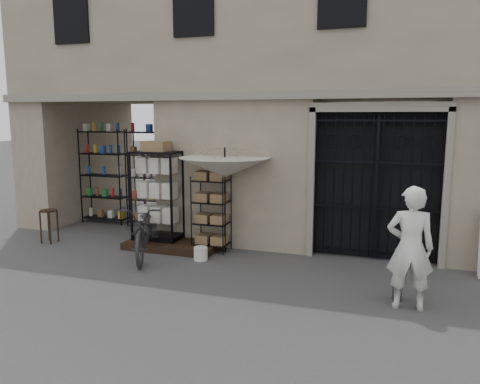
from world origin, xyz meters
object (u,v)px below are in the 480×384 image
(bicycle, at_px, (146,257))
(shopkeeper, at_px, (406,308))
(wire_rack, at_px, (211,214))
(market_umbrella, at_px, (225,162))
(display_cabinet, at_px, (157,200))
(white_bucket, at_px, (201,254))
(wooden_stool, at_px, (49,225))
(steel_bollard, at_px, (398,275))

(bicycle, distance_m, shopkeeper, 5.09)
(wire_rack, distance_m, market_umbrella, 1.17)
(market_umbrella, distance_m, shopkeeper, 4.44)
(market_umbrella, bearing_deg, wire_rack, 174.11)
(display_cabinet, bearing_deg, white_bucket, -14.02)
(display_cabinet, relative_size, market_umbrella, 0.79)
(market_umbrella, xyz_separation_m, shopkeeper, (3.57, -1.83, -1.91))
(shopkeeper, bearing_deg, wooden_stool, -14.44)
(display_cabinet, bearing_deg, wooden_stool, -153.46)
(display_cabinet, relative_size, shopkeeper, 1.13)
(wire_rack, bearing_deg, market_umbrella, 18.67)
(bicycle, bearing_deg, display_cabinet, 78.39)
(white_bucket, xyz_separation_m, steel_bollard, (3.71, -0.91, 0.28))
(market_umbrella, relative_size, bicycle, 1.26)
(white_bucket, height_order, bicycle, bicycle)
(market_umbrella, height_order, steel_bollard, market_umbrella)
(bicycle, bearing_deg, shopkeeper, -34.26)
(display_cabinet, height_order, market_umbrella, market_umbrella)
(market_umbrella, relative_size, wooden_stool, 3.50)
(display_cabinet, distance_m, wire_rack, 1.29)
(market_umbrella, height_order, wooden_stool, market_umbrella)
(white_bucket, bearing_deg, steel_bollard, -13.81)
(steel_bollard, bearing_deg, wire_rack, 157.02)
(market_umbrella, xyz_separation_m, white_bucket, (-0.28, -0.65, -1.78))
(display_cabinet, relative_size, wooden_stool, 2.77)
(market_umbrella, distance_m, white_bucket, 1.91)
(steel_bollard, relative_size, shopkeeper, 0.44)
(steel_bollard, bearing_deg, display_cabinet, 162.43)
(wire_rack, height_order, bicycle, wire_rack)
(wire_rack, distance_m, bicycle, 1.60)
(bicycle, height_order, steel_bollard, bicycle)
(white_bucket, relative_size, shopkeeper, 0.15)
(white_bucket, bearing_deg, display_cabinet, 152.62)
(bicycle, bearing_deg, white_bucket, -14.17)
(market_umbrella, height_order, bicycle, market_umbrella)
(wire_rack, bearing_deg, steel_bollard, 1.58)
(display_cabinet, height_order, wire_rack, display_cabinet)
(wire_rack, height_order, white_bucket, wire_rack)
(wire_rack, distance_m, shopkeeper, 4.38)
(display_cabinet, distance_m, wooden_stool, 2.58)
(wooden_stool, bearing_deg, market_umbrella, 7.62)
(display_cabinet, bearing_deg, shopkeeper, -6.44)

